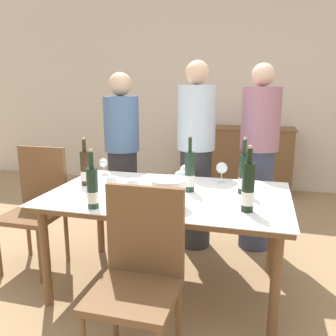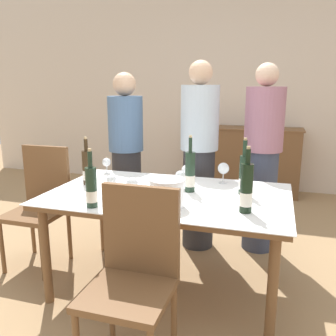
{
  "view_description": "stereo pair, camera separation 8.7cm",
  "coord_description": "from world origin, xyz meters",
  "px_view_note": "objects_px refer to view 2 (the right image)",
  "views": [
    {
      "loc": [
        0.61,
        -2.28,
        1.45
      ],
      "look_at": [
        0.0,
        0.0,
        0.9
      ],
      "focal_mm": 38.0,
      "sensor_mm": 36.0,
      "label": 1
    },
    {
      "loc": [
        0.69,
        -2.26,
        1.45
      ],
      "look_at": [
        0.0,
        0.0,
        0.9
      ],
      "focal_mm": 38.0,
      "sensor_mm": 36.0,
      "label": 2
    }
  ],
  "objects_px": {
    "wine_bottle_4": "(91,188)",
    "wine_glass_3": "(132,184)",
    "wine_glass_5": "(112,181)",
    "chair_near_front": "(134,268)",
    "person_host": "(126,156)",
    "person_guest_left": "(199,157)",
    "ice_bucket": "(167,192)",
    "wine_glass_1": "(180,177)",
    "wine_bottle_2": "(190,173)",
    "chair_left_end": "(41,199)",
    "wine_glass_4": "(187,170)",
    "person_guest_right": "(262,160)",
    "sideboard_cabinet": "(246,160)",
    "wine_bottle_1": "(244,175)",
    "wine_bottle_0": "(246,189)",
    "wine_glass_2": "(223,169)",
    "wine_glass_0": "(107,163)",
    "dining_table": "(168,202)",
    "wine_bottle_3": "(87,168)"
  },
  "relations": [
    {
      "from": "person_guest_left",
      "to": "person_guest_right",
      "type": "xyz_separation_m",
      "value": [
        0.54,
        0.11,
        -0.01
      ]
    },
    {
      "from": "person_guest_right",
      "to": "wine_bottle_2",
      "type": "bearing_deg",
      "value": -119.99
    },
    {
      "from": "wine_bottle_4",
      "to": "wine_glass_3",
      "type": "bearing_deg",
      "value": 55.92
    },
    {
      "from": "ice_bucket",
      "to": "chair_left_end",
      "type": "bearing_deg",
      "value": 163.51
    },
    {
      "from": "wine_glass_1",
      "to": "chair_left_end",
      "type": "distance_m",
      "value": 1.2
    },
    {
      "from": "wine_glass_4",
      "to": "wine_glass_5",
      "type": "relative_size",
      "value": 0.91
    },
    {
      "from": "sideboard_cabinet",
      "to": "person_guest_left",
      "type": "height_order",
      "value": "person_guest_left"
    },
    {
      "from": "dining_table",
      "to": "wine_bottle_3",
      "type": "bearing_deg",
      "value": 175.68
    },
    {
      "from": "wine_glass_1",
      "to": "person_guest_right",
      "type": "distance_m",
      "value": 0.92
    },
    {
      "from": "wine_glass_3",
      "to": "chair_left_end",
      "type": "distance_m",
      "value": 0.99
    },
    {
      "from": "wine_bottle_3",
      "to": "wine_glass_1",
      "type": "relative_size",
      "value": 2.66
    },
    {
      "from": "wine_glass_1",
      "to": "wine_bottle_3",
      "type": "bearing_deg",
      "value": -173.54
    },
    {
      "from": "wine_glass_5",
      "to": "wine_bottle_1",
      "type": "bearing_deg",
      "value": 18.77
    },
    {
      "from": "wine_glass_4",
      "to": "person_host",
      "type": "height_order",
      "value": "person_host"
    },
    {
      "from": "wine_bottle_1",
      "to": "wine_glass_2",
      "type": "relative_size",
      "value": 2.45
    },
    {
      "from": "wine_glass_5",
      "to": "chair_left_end",
      "type": "height_order",
      "value": "chair_left_end"
    },
    {
      "from": "wine_glass_4",
      "to": "person_guest_right",
      "type": "relative_size",
      "value": 0.08
    },
    {
      "from": "person_guest_left",
      "to": "person_guest_right",
      "type": "distance_m",
      "value": 0.55
    },
    {
      "from": "wine_glass_1",
      "to": "ice_bucket",
      "type": "bearing_deg",
      "value": -86.97
    },
    {
      "from": "sideboard_cabinet",
      "to": "wine_bottle_0",
      "type": "distance_m",
      "value": 2.88
    },
    {
      "from": "wine_glass_5",
      "to": "chair_near_front",
      "type": "distance_m",
      "value": 0.75
    },
    {
      "from": "wine_bottle_0",
      "to": "wine_bottle_2",
      "type": "distance_m",
      "value": 0.52
    },
    {
      "from": "wine_bottle_4",
      "to": "chair_near_front",
      "type": "bearing_deg",
      "value": -38.58
    },
    {
      "from": "wine_glass_4",
      "to": "chair_left_end",
      "type": "bearing_deg",
      "value": -167.75
    },
    {
      "from": "wine_bottle_4",
      "to": "wine_glass_1",
      "type": "distance_m",
      "value": 0.68
    },
    {
      "from": "sideboard_cabinet",
      "to": "person_host",
      "type": "relative_size",
      "value": 0.91
    },
    {
      "from": "wine_glass_4",
      "to": "person_guest_right",
      "type": "distance_m",
      "value": 0.76
    },
    {
      "from": "person_host",
      "to": "wine_bottle_4",
      "type": "bearing_deg",
      "value": -75.77
    },
    {
      "from": "wine_glass_0",
      "to": "wine_glass_2",
      "type": "distance_m",
      "value": 1.0
    },
    {
      "from": "wine_bottle_1",
      "to": "wine_glass_4",
      "type": "height_order",
      "value": "wine_bottle_1"
    },
    {
      "from": "wine_bottle_2",
      "to": "wine_bottle_4",
      "type": "xyz_separation_m",
      "value": [
        -0.5,
        -0.49,
        -0.01
      ]
    },
    {
      "from": "wine_glass_0",
      "to": "wine_glass_4",
      "type": "distance_m",
      "value": 0.72
    },
    {
      "from": "dining_table",
      "to": "wine_glass_0",
      "type": "xyz_separation_m",
      "value": [
        -0.67,
        0.41,
        0.15
      ]
    },
    {
      "from": "dining_table",
      "to": "person_host",
      "type": "relative_size",
      "value": 1.05
    },
    {
      "from": "wine_glass_5",
      "to": "wine_bottle_2",
      "type": "bearing_deg",
      "value": 26.83
    },
    {
      "from": "wine_bottle_4",
      "to": "wine_glass_1",
      "type": "relative_size",
      "value": 2.69
    },
    {
      "from": "wine_glass_1",
      "to": "person_guest_left",
      "type": "relative_size",
      "value": 0.08
    },
    {
      "from": "person_host",
      "to": "wine_glass_3",
      "type": "bearing_deg",
      "value": -64.35
    },
    {
      "from": "wine_bottle_3",
      "to": "person_guest_left",
      "type": "height_order",
      "value": "person_guest_left"
    },
    {
      "from": "wine_bottle_3",
      "to": "person_host",
      "type": "relative_size",
      "value": 0.23
    },
    {
      "from": "wine_bottle_0",
      "to": "wine_bottle_4",
      "type": "bearing_deg",
      "value": -168.66
    },
    {
      "from": "wine_glass_4",
      "to": "ice_bucket",
      "type": "bearing_deg",
      "value": -87.28
    },
    {
      "from": "chair_near_front",
      "to": "wine_glass_0",
      "type": "bearing_deg",
      "value": 122.1
    },
    {
      "from": "wine_bottle_4",
      "to": "wine_glass_3",
      "type": "distance_m",
      "value": 0.3
    },
    {
      "from": "wine_bottle_4",
      "to": "wine_glass_2",
      "type": "xyz_separation_m",
      "value": [
        0.69,
        0.78,
        -0.01
      ]
    },
    {
      "from": "sideboard_cabinet",
      "to": "wine_glass_1",
      "type": "bearing_deg",
      "value": -96.17
    },
    {
      "from": "wine_bottle_4",
      "to": "wine_glass_0",
      "type": "height_order",
      "value": "wine_bottle_4"
    },
    {
      "from": "wine_bottle_0",
      "to": "person_guest_right",
      "type": "xyz_separation_m",
      "value": [
        0.04,
        1.1,
        -0.04
      ]
    },
    {
      "from": "ice_bucket",
      "to": "wine_glass_1",
      "type": "distance_m",
      "value": 0.39
    },
    {
      "from": "person_host",
      "to": "person_guest_left",
      "type": "relative_size",
      "value": 0.95
    }
  ]
}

